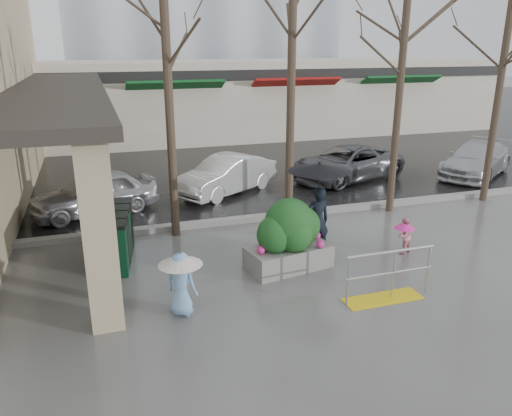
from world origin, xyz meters
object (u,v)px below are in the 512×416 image
child_blue (181,277)px  planter (289,235)px  tree_east (509,24)px  child_pink (404,233)px  tree_west (165,32)px  car_b (226,175)px  tree_midwest (292,26)px  tree_mideast (404,42)px  car_c (347,163)px  car_a (94,193)px  woman (318,195)px  car_d (476,159)px  news_boxes (120,235)px  handrail (387,281)px

child_blue → planter: (2.64, 1.29, 0.02)m
tree_east → child_pink: tree_east is taller
tree_west → car_b: size_ratio=1.78×
tree_midwest → child_pink: size_ratio=7.80×
tree_mideast → car_c: bearing=82.6°
car_a → car_b: bearing=83.4°
woman → car_b: (-0.71, 5.69, -0.84)m
woman → planter: size_ratio=1.14×
child_pink → car_d: size_ratio=0.21×
news_boxes → car_c: bearing=38.6°
news_boxes → woman: bearing=-5.9°
tree_midwest → tree_east: (6.80, -0.00, 0.15)m
woman → car_c: woman is taller
tree_midwest → car_b: (-0.92, 3.35, -4.60)m
child_blue → car_b: car_b is taller
handrail → car_c: 9.25m
woman → news_boxes: 4.69m
planter → car_b: bearing=88.1°
tree_east → planter: (-7.92, -2.83, -4.61)m
tree_east → woman: size_ratio=3.16×
tree_midwest → car_a: (-5.18, 2.50, -4.60)m
tree_midwest → car_a: size_ratio=1.89×
news_boxes → tree_midwest: bearing=22.8°
car_a → car_b: 4.35m
tree_midwest → planter: bearing=-111.6°
tree_midwest → news_boxes: bearing=-165.7°
tree_west → child_pink: size_ratio=7.57×
child_pink → car_a: car_a is taller
child_pink → planter: size_ratio=0.45×
child_blue → car_c: (7.54, 7.83, -0.13)m
handrail → child_blue: 4.00m
handrail → tree_mideast: bearing=56.8°
tree_west → news_boxes: 4.87m
tree_west → news_boxes: tree_west is taller
child_pink → car_b: size_ratio=0.23×
child_blue → car_a: (-1.42, 6.62, -0.13)m
tree_west → news_boxes: (-1.48, -1.19, -4.49)m
planter → news_boxes: (-3.55, 1.64, -0.18)m
tree_midwest → child_blue: (-3.76, -4.12, -4.48)m
woman → child_pink: (2.01, -0.59, -0.95)m
car_d → car_a: bearing=-122.5°
tree_west → child_blue: bearing=-97.8°
tree_midwest → tree_mideast: tree_midwest is taller
woman → car_a: size_ratio=0.62×
woman → car_c: (4.00, 6.04, -0.84)m
car_c → tree_midwest: bearing=-63.0°
news_boxes → car_c: size_ratio=0.48×
handrail → tree_west: (-3.36, 4.80, 4.71)m
child_pink → planter: planter is taller
handrail → news_boxes: size_ratio=0.87×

